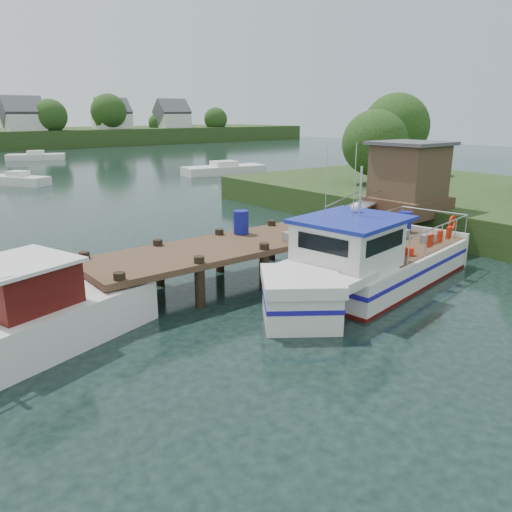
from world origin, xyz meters
TOP-DOWN VIEW (x-y plane):
  - ground_plane at (0.00, 0.00)m, footprint 160.00×160.00m
  - near_shore at (16.88, -0.73)m, footprint 16.00×30.00m
  - dock at (6.51, 0.01)m, footprint 16.60×3.00m
  - lobster_boat at (2.10, -3.47)m, footprint 10.36×4.33m
  - moored_far at (7.35, 53.68)m, footprint 7.19×4.73m
  - moored_b at (-0.34, 30.64)m, footprint 4.23×5.37m
  - moored_c at (17.20, 26.44)m, footprint 8.28×3.91m

SIDE VIEW (x-z plane):
  - ground_plane at x=0.00m, z-range 0.00..0.00m
  - moored_b at x=-0.34m, z-range -0.15..1.00m
  - moored_far at x=7.35m, z-range -0.15..1.01m
  - moored_c at x=17.20m, z-range -0.16..1.09m
  - lobster_boat at x=2.10m, z-range -1.57..3.36m
  - near_shore at x=16.88m, z-range -1.83..5.93m
  - dock at x=6.51m, z-range -0.15..4.63m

